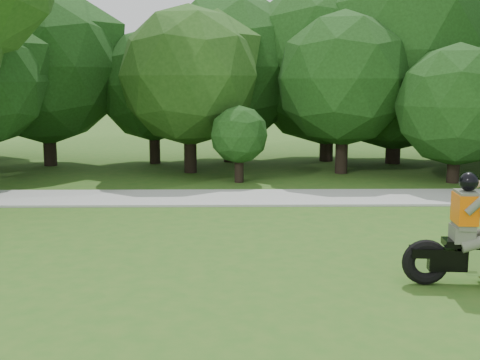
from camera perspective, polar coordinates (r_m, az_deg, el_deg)
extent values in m
plane|color=#2D601B|center=(9.10, 12.20, -11.64)|extent=(100.00, 100.00, 0.00)
cube|color=#ABABA6|center=(16.70, 6.08, -1.65)|extent=(60.00, 2.20, 0.06)
cylinder|color=black|center=(21.25, 9.61, 3.00)|extent=(0.43, 0.43, 1.77)
sphere|color=#183811|center=(21.12, 9.80, 9.46)|extent=(4.63, 4.63, 4.63)
cylinder|color=black|center=(21.18, -4.74, 3.12)|extent=(0.44, 0.44, 1.80)
sphere|color=#224D16|center=(21.05, -4.83, 9.82)|extent=(4.84, 4.84, 4.84)
cylinder|color=black|center=(24.39, 8.20, 3.90)|extent=(0.54, 0.54, 1.80)
sphere|color=#183811|center=(24.28, 8.38, 11.15)|extent=(6.71, 6.71, 6.71)
cylinder|color=black|center=(23.66, -8.10, 3.51)|extent=(0.42, 0.42, 1.62)
sphere|color=#183811|center=(23.54, -8.23, 8.90)|extent=(4.34, 4.34, 4.34)
cylinder|color=black|center=(19.14, -0.09, 1.15)|extent=(0.29, 0.29, 0.93)
sphere|color=#183811|center=(19.02, -0.09, 4.32)|extent=(1.85, 1.85, 1.85)
cylinder|color=black|center=(24.21, 14.34, 3.66)|extent=(0.57, 0.57, 1.80)
sphere|color=#183811|center=(24.11, 14.67, 11.48)|extent=(7.38, 7.38, 7.38)
cylinder|color=black|center=(23.95, -17.60, 3.45)|extent=(0.49, 0.49, 1.80)
sphere|color=#183811|center=(23.84, -17.94, 10.07)|extent=(5.74, 5.74, 5.74)
cylinder|color=black|center=(20.22, 19.59, 1.45)|extent=(0.39, 0.39, 1.21)
sphere|color=#183811|center=(20.06, 19.89, 6.70)|extent=(3.85, 3.85, 3.85)
cylinder|color=black|center=(23.90, -0.97, 3.88)|extent=(0.49, 0.49, 1.80)
sphere|color=#183811|center=(23.79, -0.99, 10.58)|extent=(5.81, 5.81, 5.81)
torus|color=black|center=(10.12, 17.17, -7.45)|extent=(0.76, 0.27, 0.75)
cube|color=black|center=(10.28, 20.95, -7.07)|extent=(1.32, 0.36, 0.34)
cube|color=black|center=(10.17, 20.26, -5.59)|extent=(0.58, 0.38, 0.11)
cube|color=#505444|center=(10.13, 20.30, -4.78)|extent=(0.35, 0.43, 0.26)
cube|color=#505444|center=(10.06, 20.55, -2.65)|extent=(0.31, 0.47, 0.60)
cube|color=#E95F04|center=(10.05, 20.55, -2.54)|extent=(0.35, 0.51, 0.47)
sphere|color=black|center=(9.98, 20.87, -0.14)|extent=(0.30, 0.30, 0.30)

